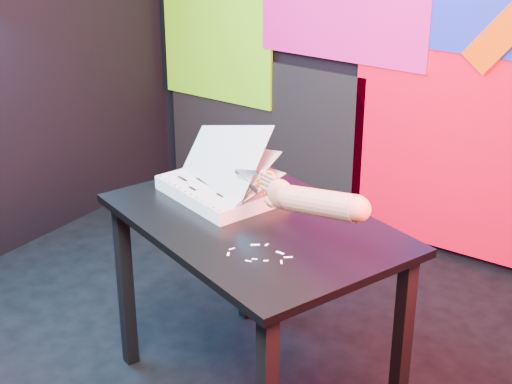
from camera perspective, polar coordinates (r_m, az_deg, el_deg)
The scene contains 7 objects.
room at distance 2.69m, azimuth -4.12°, elevation 10.78°, with size 3.01×3.01×2.71m.
backdrop at distance 3.97m, azimuth 10.18°, elevation 8.89°, with size 2.88×0.05×2.08m.
work_table at distance 2.81m, azimuth -0.10°, elevation -4.00°, with size 1.23×1.01×0.75m.
printout_stack at distance 2.94m, azimuth -2.57°, elevation 0.28°, with size 0.50×0.43×0.32m.
scissors at distance 2.68m, azimuth 0.86°, elevation 0.31°, with size 0.23×0.08×0.14m.
hand_forearm at distance 2.50m, azimuth 4.31°, elevation -0.70°, with size 0.48×0.19×0.17m.
paper_clippings at distance 2.54m, azimuth 0.57°, elevation -4.49°, with size 0.20×0.14×0.00m.
Camera 1 is at (1.65, -2.04, 1.95)m, focal length 55.00 mm.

